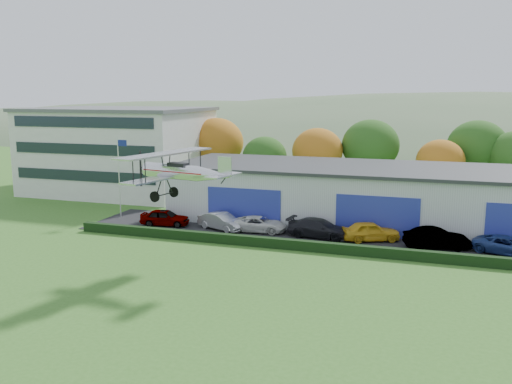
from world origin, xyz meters
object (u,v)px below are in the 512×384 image
(car_0, at_px, (165,217))
(biplane, at_px, (179,170))
(car_5, at_px, (437,238))
(hangar, at_px, (384,195))
(car_3, at_px, (319,228))
(car_2, at_px, (259,224))
(car_4, at_px, (371,231))
(car_1, at_px, (221,221))
(office_block, at_px, (120,150))
(car_6, at_px, (508,246))
(flagpole, at_px, (120,170))

(car_0, bearing_deg, biplane, -156.16)
(car_5, bearing_deg, biplane, 108.31)
(hangar, height_order, car_3, hangar)
(car_2, distance_m, car_3, 5.48)
(car_4, height_order, biplane, biplane)
(biplane, bearing_deg, hangar, 69.70)
(car_4, bearing_deg, car_1, 67.66)
(office_block, relative_size, car_6, 4.12)
(office_block, bearing_deg, car_2, -32.18)
(car_3, xyz_separation_m, car_5, (9.51, -0.53, 0.04))
(car_1, bearing_deg, car_0, 113.95)
(office_block, bearing_deg, car_4, -23.79)
(flagpole, bearing_deg, office_block, 121.97)
(car_6, distance_m, biplane, 25.38)
(car_2, distance_m, car_4, 9.75)
(flagpole, bearing_deg, car_6, -3.50)
(car_6, bearing_deg, car_5, 112.35)
(car_5, relative_size, car_6, 1.01)
(car_0, distance_m, biplane, 14.60)
(flagpole, xyz_separation_m, car_3, (20.28, -1.64, -3.94))
(car_4, bearing_deg, car_2, 66.37)
(car_0, distance_m, car_1, 5.57)
(car_2, height_order, car_5, car_5)
(car_0, bearing_deg, car_3, -97.50)
(car_4, xyz_separation_m, car_5, (5.23, -0.78, 0.02))
(flagpole, distance_m, car_4, 24.91)
(car_3, bearing_deg, car_0, 97.92)
(office_block, xyz_separation_m, car_2, (22.92, -14.42, -4.48))
(biplane, bearing_deg, car_3, 69.05)
(car_1, bearing_deg, flagpole, 103.07)
(flagpole, distance_m, biplane, 18.51)
(hangar, distance_m, flagpole, 25.68)
(car_4, bearing_deg, car_6, -117.77)
(office_block, distance_m, car_1, 24.81)
(office_block, relative_size, car_1, 4.42)
(office_block, relative_size, car_0, 4.58)
(car_2, bearing_deg, car_1, 91.12)
(car_4, bearing_deg, car_0, 67.91)
(car_4, relative_size, car_5, 0.95)
(flagpole, distance_m, car_5, 30.12)
(car_6, bearing_deg, car_0, 111.48)
(car_2, height_order, car_4, car_4)
(car_5, bearing_deg, car_3, 72.21)
(hangar, bearing_deg, office_block, 167.99)
(flagpole, relative_size, car_0, 1.78)
(biplane, bearing_deg, car_5, 44.72)
(car_1, height_order, car_4, car_4)
(car_2, bearing_deg, car_0, 89.41)
(hangar, relative_size, car_1, 8.72)
(hangar, bearing_deg, biplane, -122.15)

